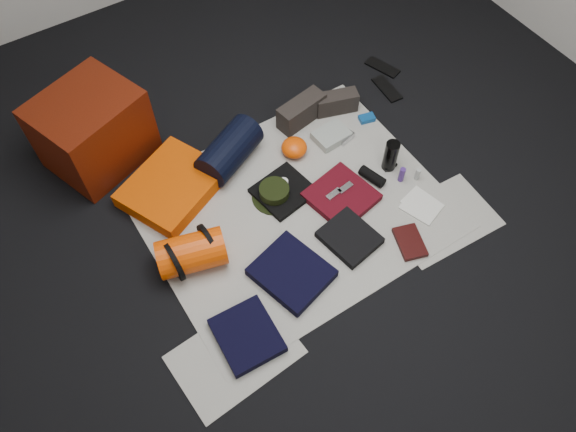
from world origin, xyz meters
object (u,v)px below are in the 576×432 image
compact_camera (345,137)px  paperback_book (410,242)px  red_cabinet (93,130)px  stuff_sack (192,253)px  navy_duffel (229,150)px  water_bottle (391,156)px  sleeping_pad (172,186)px

compact_camera → paperback_book: compact_camera is taller
red_cabinet → paperback_book: bearing=-71.3°
stuff_sack → navy_duffel: bearing=44.2°
red_cabinet → water_bottle: 1.70m
stuff_sack → paperback_book: size_ratio=1.70×
red_cabinet → paperback_book: (1.15, -1.47, -0.21)m
red_cabinet → navy_duffel: (0.62, -0.46, -0.11)m
sleeping_pad → water_bottle: 1.26m
navy_duffel → paperback_book: size_ratio=2.00×
sleeping_pad → water_bottle: (1.15, -0.52, 0.05)m
red_cabinet → compact_camera: (1.29, -0.68, -0.20)m
stuff_sack → sleeping_pad: bearing=76.5°
sleeping_pad → paperback_book: bearing=-47.5°
water_bottle → paperback_book: water_bottle is taller
stuff_sack → compact_camera: bearing=12.5°
sleeping_pad → stuff_sack: 0.49m
water_bottle → red_cabinet: bearing=144.3°
paperback_book → compact_camera: bearing=97.9°
water_bottle → compact_camera: 0.33m
stuff_sack → navy_duffel: (0.50, 0.48, 0.00)m
red_cabinet → stuff_sack: size_ratio=1.58×
red_cabinet → stuff_sack: red_cabinet is taller
navy_duffel → compact_camera: 0.71m
sleeping_pad → red_cabinet: bearing=116.6°
stuff_sack → compact_camera: 1.20m
red_cabinet → compact_camera: red_cabinet is taller
sleeping_pad → water_bottle: bearing=-24.6°
navy_duffel → stuff_sack: bearing=-161.4°
water_bottle → compact_camera: water_bottle is taller
red_cabinet → water_bottle: (1.38, -0.99, -0.12)m
compact_camera → paperback_book: 0.80m
stuff_sack → water_bottle: size_ratio=1.69×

